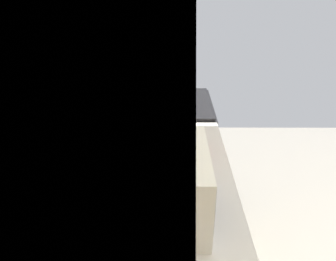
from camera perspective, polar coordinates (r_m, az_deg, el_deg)
wall_back at (r=1.07m, az=-19.40°, el=-0.17°), size 3.82×0.12×2.74m
oven_range at (r=2.72m, az=0.35°, el=-4.17°), size 0.65×0.63×1.07m
microwave at (r=1.37m, az=-0.69°, el=-8.68°), size 0.46×0.36×0.29m
kettle at (r=1.85m, az=2.40°, el=-1.43°), size 0.18×0.13×0.17m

